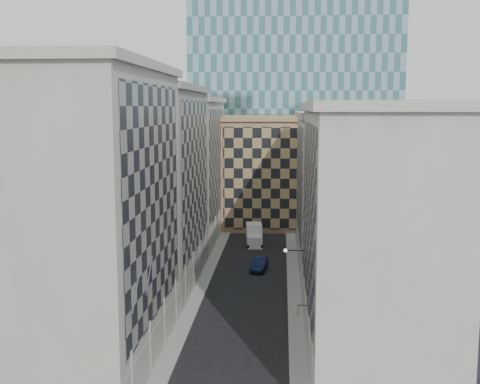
% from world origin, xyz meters
% --- Properties ---
extents(sidewalk_west, '(1.50, 100.00, 0.15)m').
position_xyz_m(sidewalk_west, '(-5.25, 30.00, 0.07)').
color(sidewalk_west, '#989893').
rests_on(sidewalk_west, ground).
extents(sidewalk_east, '(1.50, 100.00, 0.15)m').
position_xyz_m(sidewalk_east, '(5.25, 30.00, 0.07)').
color(sidewalk_east, '#989893').
rests_on(sidewalk_east, ground).
extents(bldg_left_a, '(10.80, 22.80, 23.70)m').
position_xyz_m(bldg_left_a, '(-10.88, 11.00, 11.82)').
color(bldg_left_a, '#A4A094').
rests_on(bldg_left_a, ground).
extents(bldg_left_b, '(10.80, 22.80, 22.70)m').
position_xyz_m(bldg_left_b, '(-10.88, 33.00, 11.32)').
color(bldg_left_b, gray).
rests_on(bldg_left_b, ground).
extents(bldg_left_c, '(10.80, 22.80, 21.70)m').
position_xyz_m(bldg_left_c, '(-10.88, 55.00, 10.83)').
color(bldg_left_c, '#A4A094').
rests_on(bldg_left_c, ground).
extents(bldg_right_a, '(10.80, 26.80, 20.70)m').
position_xyz_m(bldg_right_a, '(10.88, 15.00, 10.32)').
color(bldg_right_a, '#A7A199').
rests_on(bldg_right_a, ground).
extents(bldg_right_b, '(10.80, 28.80, 19.70)m').
position_xyz_m(bldg_right_b, '(10.89, 42.00, 9.85)').
color(bldg_right_b, '#A7A199').
rests_on(bldg_right_b, ground).
extents(tan_block, '(16.80, 14.80, 18.80)m').
position_xyz_m(tan_block, '(2.00, 67.90, 9.44)').
color(tan_block, '#A47E56').
rests_on(tan_block, ground).
extents(church_tower, '(7.20, 7.20, 51.50)m').
position_xyz_m(church_tower, '(0.00, 82.00, 26.95)').
color(church_tower, '#302A25').
rests_on(church_tower, ground).
extents(flagpoles_left, '(0.10, 6.33, 2.33)m').
position_xyz_m(flagpoles_left, '(-5.90, 6.00, 8.00)').
color(flagpoles_left, gray).
rests_on(flagpoles_left, ground).
extents(bracket_lamp, '(1.98, 0.36, 0.36)m').
position_xyz_m(bracket_lamp, '(4.38, 24.00, 6.20)').
color(bracket_lamp, black).
rests_on(bracket_lamp, ground).
extents(box_truck, '(2.74, 5.73, 3.04)m').
position_xyz_m(box_truck, '(-0.25, 52.92, 1.33)').
color(box_truck, white).
rests_on(box_truck, ground).
extents(dark_car, '(2.24, 4.95, 1.57)m').
position_xyz_m(dark_car, '(1.05, 38.98, 0.79)').
color(dark_car, '#0F183A').
rests_on(dark_car, ground).
extents(shop_sign, '(0.96, 0.80, 0.88)m').
position_xyz_m(shop_sign, '(5.21, 13.14, 3.83)').
color(shop_sign, black).
rests_on(shop_sign, ground).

